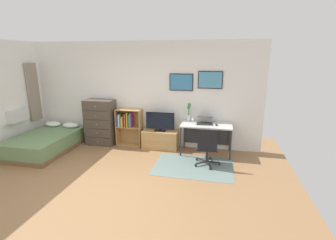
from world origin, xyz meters
TOP-DOWN VIEW (x-y plane):
  - ground_plane at (0.00, 0.00)m, footprint 7.20×7.20m
  - wall_back_with_posters at (0.02, 2.43)m, footprint 6.12×0.09m
  - area_rug at (1.52, 1.24)m, footprint 1.70×1.20m
  - bed at (-2.24, 1.41)m, footprint 1.28×1.94m
  - dresser at (-1.11, 2.15)m, footprint 0.78×0.46m
  - bookshelf at (-0.36, 2.22)m, footprint 0.67×0.30m
  - tv_stand at (0.55, 2.17)m, footprint 0.91×0.41m
  - television at (0.55, 2.15)m, footprint 0.73×0.16m
  - desk at (1.72, 2.14)m, footprint 1.21×0.63m
  - office_chair at (1.79, 1.33)m, footprint 0.56×0.58m
  - laptop at (1.67, 2.16)m, footprint 0.42×0.45m
  - computer_mouse at (1.96, 2.02)m, footprint 0.06×0.10m
  - bamboo_vase at (1.26, 2.27)m, footprint 0.09×0.10m
  - wine_glass at (1.40, 2.00)m, footprint 0.07×0.07m

SIDE VIEW (x-z plane):
  - ground_plane at x=0.00m, z-range 0.00..0.00m
  - area_rug at x=1.52m, z-range 0.00..0.01m
  - bed at x=-2.24m, z-range -0.06..0.50m
  - tv_stand at x=0.55m, z-range 0.00..0.47m
  - office_chair at x=1.79m, z-range 0.03..0.89m
  - bookshelf at x=-0.36m, z-range 0.09..1.07m
  - dresser at x=-1.11m, z-range 0.00..1.21m
  - desk at x=1.72m, z-range 0.24..0.98m
  - television at x=0.55m, z-range 0.46..0.95m
  - computer_mouse at x=1.96m, z-range 0.74..0.77m
  - laptop at x=1.67m, z-range 0.72..0.89m
  - wine_glass at x=1.40m, z-range 0.78..0.96m
  - bamboo_vase at x=1.26m, z-range 0.76..1.22m
  - wall_back_with_posters at x=0.02m, z-range 0.01..2.71m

